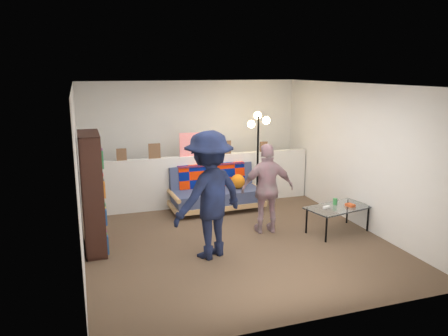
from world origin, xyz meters
The scene contains 10 objects.
ground centered at (0.00, 0.00, 0.00)m, with size 5.00×5.00×0.00m, color brown.
room_shell centered at (0.00, 0.47, 1.67)m, with size 4.60×5.05×2.45m.
half_wall_ledge centered at (0.00, 1.80, 0.50)m, with size 4.45×0.15×1.00m, color silver.
ledge_decor centered at (-0.23, 1.78, 1.18)m, with size 2.97×0.02×0.45m.
futon_sofa centered at (0.19, 1.45, 0.35)m, with size 1.76×0.89×0.75m.
bookshelf centered at (-2.08, 0.22, 0.81)m, with size 0.29×0.87×1.74m.
coffee_table centered at (1.73, -0.32, 0.40)m, with size 1.13×0.78×0.54m.
floor_lamp centered at (1.04, 1.46, 1.30)m, with size 0.40×0.33×1.83m.
person_left centered at (-0.53, -0.55, 0.90)m, with size 1.17×0.67×1.81m, color black.
person_right centered at (0.63, 0.06, 0.73)m, with size 0.86×0.36×1.47m, color #CB8395.
Camera 1 is at (-2.19, -6.17, 2.63)m, focal length 35.00 mm.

